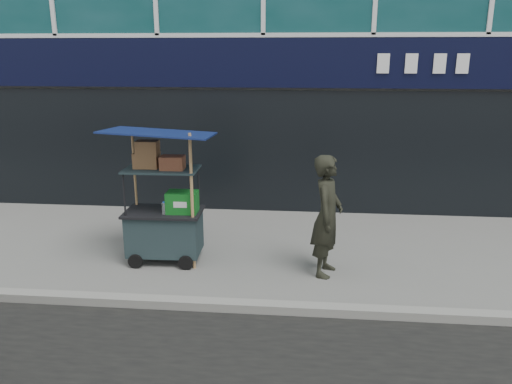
# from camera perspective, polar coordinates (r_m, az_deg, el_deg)

# --- Properties ---
(ground) EXTENTS (80.00, 80.00, 0.00)m
(ground) POSITION_cam_1_polar(r_m,az_deg,el_deg) (6.56, -2.07, -12.51)
(ground) COLOR slate
(ground) RESTS_ON ground
(curb) EXTENTS (80.00, 0.18, 0.12)m
(curb) POSITION_cam_1_polar(r_m,az_deg,el_deg) (6.36, -2.32, -12.88)
(curb) COLOR gray
(curb) RESTS_ON ground
(vendor_cart) EXTENTS (1.56, 1.11, 2.07)m
(vendor_cart) POSITION_cam_1_polar(r_m,az_deg,el_deg) (7.64, -10.38, -2.66)
(vendor_cart) COLOR #1A282D
(vendor_cart) RESTS_ON ground
(vendor_man) EXTENTS (0.56, 0.72, 1.75)m
(vendor_man) POSITION_cam_1_polar(r_m,az_deg,el_deg) (7.10, 8.14, -2.73)
(vendor_man) COLOR black
(vendor_man) RESTS_ON ground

